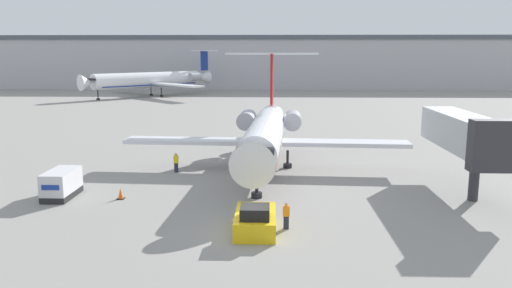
{
  "coord_description": "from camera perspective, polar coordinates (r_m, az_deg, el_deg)",
  "views": [
    {
      "loc": [
        1.24,
        -27.47,
        10.44
      ],
      "look_at": [
        0.0,
        11.82,
        3.18
      ],
      "focal_mm": 35.0,
      "sensor_mm": 36.0,
      "label": 1
    }
  ],
  "objects": [
    {
      "name": "worker_by_wing",
      "position": [
        44.43,
        -9.12,
        -2.06
      ],
      "size": [
        0.4,
        0.24,
        1.73
      ],
      "color": "#232838",
      "rests_on": "ground"
    },
    {
      "name": "terminal_building",
      "position": [
        147.5,
        1.35,
        9.34
      ],
      "size": [
        180.0,
        16.8,
        15.06
      ],
      "color": "#B2B2B7",
      "rests_on": "ground"
    },
    {
      "name": "worker_near_tug",
      "position": [
        30.09,
        3.47,
        -8.1
      ],
      "size": [
        0.4,
        0.24,
        1.67
      ],
      "color": "#232838",
      "rests_on": "ground"
    },
    {
      "name": "jet_bridge",
      "position": [
        40.29,
        22.73,
        1.1
      ],
      "size": [
        3.2,
        12.21,
        6.19
      ],
      "color": "#2D2D33",
      "rests_on": "ground"
    },
    {
      "name": "airplane_parked_far_left",
      "position": [
        122.01,
        -11.8,
        7.2
      ],
      "size": [
        28.64,
        28.59,
        10.86
      ],
      "color": "white",
      "rests_on": "ground"
    },
    {
      "name": "pushback_tug",
      "position": [
        29.77,
        -0.07,
        -8.69
      ],
      "size": [
        2.39,
        4.45,
        1.81
      ],
      "color": "yellow",
      "rests_on": "ground"
    },
    {
      "name": "traffic_cone_left",
      "position": [
        37.4,
        -15.22,
        -5.52
      ],
      "size": [
        0.53,
        0.53,
        0.79
      ],
      "color": "black",
      "rests_on": "ground"
    },
    {
      "name": "airplane_main",
      "position": [
        44.8,
        1.07,
        1.23
      ],
      "size": [
        25.57,
        24.55,
        10.36
      ],
      "color": "silver",
      "rests_on": "ground"
    },
    {
      "name": "luggage_cart",
      "position": [
        39.03,
        -21.34,
        -4.26
      ],
      "size": [
        1.78,
        3.67,
        2.0
      ],
      "color": "#232326",
      "rests_on": "ground"
    },
    {
      "name": "ground_plane",
      "position": [
        29.41,
        -0.74,
        -10.33
      ],
      "size": [
        600.0,
        600.0,
        0.0
      ],
      "primitive_type": "plane",
      "color": "gray"
    }
  ]
}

